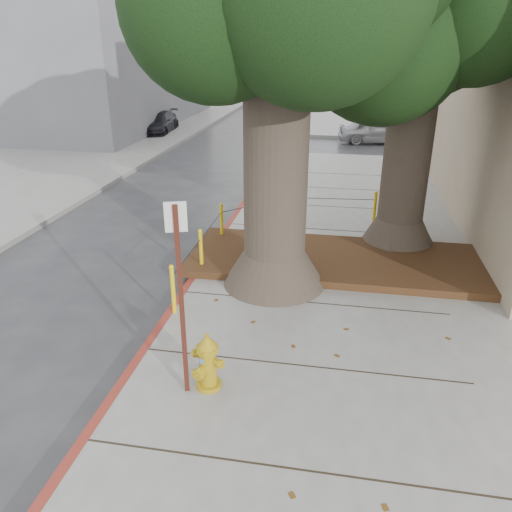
% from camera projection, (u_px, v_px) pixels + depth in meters
% --- Properties ---
extents(ground, '(140.00, 140.00, 0.00)m').
position_uv_depth(ground, '(268.00, 370.00, 7.70)').
color(ground, '#28282B').
rests_on(ground, ground).
extents(sidewalk_far, '(16.00, 20.00, 0.15)m').
position_uv_depth(sidewalk_far, '(424.00, 114.00, 33.77)').
color(sidewalk_far, slate).
rests_on(sidewalk_far, ground).
extents(curb_red, '(0.14, 26.00, 0.16)m').
position_uv_depth(curb_red, '(191.00, 284.00, 10.25)').
color(curb_red, maroon).
rests_on(curb_red, ground).
extents(planter_bed, '(6.40, 2.60, 0.16)m').
position_uv_depth(planter_bed, '(336.00, 260.00, 10.98)').
color(planter_bed, black).
rests_on(planter_bed, sidewalk_main).
extents(building_far_grey, '(12.00, 16.00, 12.00)m').
position_uv_depth(building_far_grey, '(64.00, 14.00, 27.61)').
color(building_far_grey, slate).
rests_on(building_far_grey, ground).
extents(building_far_white, '(12.00, 18.00, 15.00)m').
position_uv_depth(building_far_white, '(167.00, 8.00, 48.09)').
color(building_far_white, silver).
rests_on(building_far_white, ground).
extents(tree_far, '(4.50, 3.80, 7.17)m').
position_uv_depth(tree_far, '(440.00, 22.00, 10.08)').
color(tree_far, '#4C3F33').
rests_on(tree_far, sidewalk_main).
extents(bollard_ring, '(3.79, 5.39, 0.95)m').
position_uv_depth(bollard_ring, '(261.00, 229.00, 11.53)').
color(bollard_ring, yellow).
rests_on(bollard_ring, sidewalk_main).
extents(fire_hydrant, '(0.48, 0.48, 0.87)m').
position_uv_depth(fire_hydrant, '(207.00, 362.00, 6.93)').
color(fire_hydrant, '#B89412').
rests_on(fire_hydrant, sidewalk_main).
extents(signpost, '(0.27, 0.11, 2.76)m').
position_uv_depth(signpost, '(181.00, 291.00, 6.41)').
color(signpost, '#471911').
rests_on(signpost, sidewalk_main).
extents(car_silver, '(3.62, 1.80, 1.19)m').
position_uv_depth(car_silver, '(375.00, 131.00, 24.36)').
color(car_silver, '#A9A8AE').
rests_on(car_silver, ground).
extents(car_dark, '(1.94, 4.08, 1.15)m').
position_uv_depth(car_dark, '(158.00, 123.00, 26.76)').
color(car_dark, black).
rests_on(car_dark, ground).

